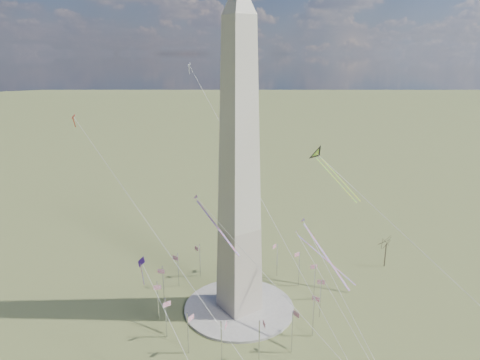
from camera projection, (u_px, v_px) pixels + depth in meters
ground at (239, 309)px, 140.86m from camera, size 2000.00×2000.00×0.00m
plaza at (239, 308)px, 140.75m from camera, size 36.00×36.00×0.80m
washington_monument at (239, 168)px, 127.28m from camera, size 15.56×15.56×100.00m
flagpole_ring at (239, 289)px, 138.80m from camera, size 54.40×54.40×13.00m
tree_near at (387, 242)px, 166.13m from camera, size 8.25×8.25×14.44m
kite_delta_black at (319, 156)px, 157.30m from camera, size 8.25×21.60×17.68m
kite_diamond_purple at (142, 265)px, 121.26m from camera, size 2.01×3.11×9.48m
kite_streamer_left at (318, 244)px, 125.30m from camera, size 2.47×21.30×14.61m
kite_streamer_mid at (211, 218)px, 127.73m from camera, size 4.22×20.01×13.78m
kite_streamer_right at (316, 250)px, 154.19m from camera, size 11.30×22.12×16.32m
kite_small_red at (74, 118)px, 136.82m from camera, size 1.37×2.02×4.29m
kite_small_white at (189, 66)px, 157.92m from camera, size 1.32×1.97×4.19m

